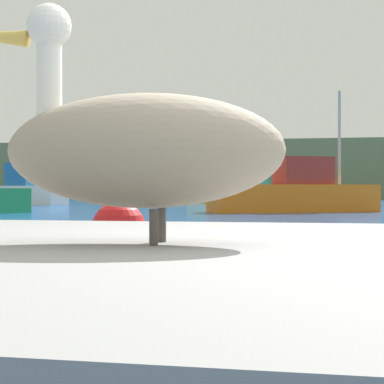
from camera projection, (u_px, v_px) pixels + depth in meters
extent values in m
cube|color=#6B7A51|center=(334.00, 171.00, 71.21)|extent=(140.00, 17.08, 5.66)
cube|color=gray|center=(144.00, 352.00, 2.37)|extent=(3.93, 3.15, 0.75)
ellipsoid|color=gray|center=(144.00, 151.00, 2.37)|extent=(1.01, 0.52, 0.40)
cylinder|color=white|center=(49.00, 87.00, 2.41)|extent=(0.09, 0.09, 0.34)
sphere|color=white|center=(49.00, 26.00, 2.41)|extent=(0.16, 0.16, 0.16)
cylinder|color=#4C4742|center=(154.00, 227.00, 2.28)|extent=(0.03, 0.03, 0.12)
cylinder|color=#4C4742|center=(162.00, 225.00, 2.44)|extent=(0.03, 0.03, 0.12)
cube|color=white|center=(20.00, 195.00, 40.64)|extent=(6.32, 3.38, 1.12)
cube|color=#1E6099|center=(22.00, 174.00, 40.57)|extent=(1.99, 1.66, 1.36)
cube|color=orange|center=(293.00, 198.00, 27.67)|extent=(6.97, 4.76, 1.12)
cube|color=maroon|center=(303.00, 171.00, 27.78)|extent=(2.56, 2.26, 1.13)
cylinder|color=#B2B2B2|center=(339.00, 138.00, 28.20)|extent=(0.12, 0.12, 3.89)
cube|color=yellow|center=(240.00, 194.00, 44.55)|extent=(7.23, 4.74, 1.18)
cube|color=#1E6099|center=(251.00, 173.00, 44.05)|extent=(2.22, 2.15, 1.55)
cylinder|color=#B2B2B2|center=(213.00, 162.00, 45.70)|extent=(0.12, 0.12, 3.18)
cylinder|color=#3F382D|center=(198.00, 180.00, 46.40)|extent=(0.10, 0.10, 0.70)
sphere|color=red|center=(119.00, 229.00, 9.59)|extent=(0.77, 0.77, 0.77)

